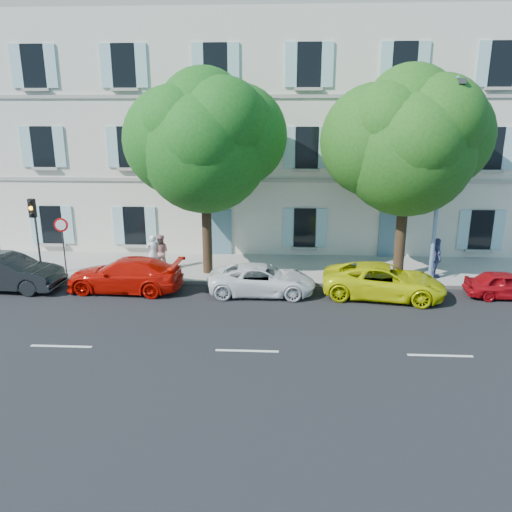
# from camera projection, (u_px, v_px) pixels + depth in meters

# --- Properties ---
(ground) EXTENTS (90.00, 90.00, 0.00)m
(ground) POSITION_uv_depth(u_px,v_px,m) (254.00, 304.00, 19.58)
(ground) COLOR black
(sidewalk) EXTENTS (36.00, 4.50, 0.15)m
(sidewalk) POSITION_uv_depth(u_px,v_px,m) (260.00, 268.00, 23.83)
(sidewalk) COLOR #A09E96
(sidewalk) RESTS_ON ground
(kerb) EXTENTS (36.00, 0.16, 0.16)m
(kerb) POSITION_uv_depth(u_px,v_px,m) (257.00, 283.00, 21.74)
(kerb) COLOR #9E998E
(kerb) RESTS_ON ground
(building) EXTENTS (28.00, 7.00, 12.00)m
(building) POSITION_uv_depth(u_px,v_px,m) (265.00, 136.00, 27.71)
(building) COLOR beige
(building) RESTS_ON ground
(car_dark_sedan) EXTENTS (4.68, 1.87, 1.52)m
(car_dark_sedan) POSITION_uv_depth(u_px,v_px,m) (7.00, 272.00, 21.02)
(car_dark_sedan) COLOR black
(car_dark_sedan) RESTS_ON ground
(car_red_coupe) EXTENTS (4.95, 2.27, 1.40)m
(car_red_coupe) POSITION_uv_depth(u_px,v_px,m) (125.00, 275.00, 20.91)
(car_red_coupe) COLOR red
(car_red_coupe) RESTS_ON ground
(car_white_coupe) EXTENTS (4.40, 2.05, 1.22)m
(car_white_coupe) POSITION_uv_depth(u_px,v_px,m) (262.00, 280.00, 20.58)
(car_white_coupe) COLOR white
(car_white_coupe) RESTS_ON ground
(car_yellow_supercar) EXTENTS (5.18, 3.00, 1.36)m
(car_yellow_supercar) POSITION_uv_depth(u_px,v_px,m) (384.00, 281.00, 20.20)
(car_yellow_supercar) COLOR #D7DB09
(car_yellow_supercar) RESTS_ON ground
(car_red_hatchback) EXTENTS (3.22, 1.35, 1.09)m
(car_red_hatchback) POSITION_uv_depth(u_px,v_px,m) (506.00, 285.00, 20.15)
(car_red_hatchback) COLOR #A80A11
(car_red_hatchback) RESTS_ON ground
(tree_left) EXTENTS (5.63, 5.63, 8.72)m
(tree_left) POSITION_uv_depth(u_px,v_px,m) (205.00, 148.00, 21.49)
(tree_left) COLOR #3A2819
(tree_left) RESTS_ON sidewalk
(tree_right) EXTENTS (5.68, 5.68, 8.74)m
(tree_right) POSITION_uv_depth(u_px,v_px,m) (408.00, 149.00, 20.98)
(tree_right) COLOR #3A2819
(tree_right) RESTS_ON sidewalk
(traffic_light) EXTENTS (0.30, 0.40, 3.51)m
(traffic_light) POSITION_uv_depth(u_px,v_px,m) (34.00, 221.00, 21.87)
(traffic_light) COLOR #383A3D
(traffic_light) RESTS_ON sidewalk
(road_sign) EXTENTS (0.62, 0.12, 2.67)m
(road_sign) POSITION_uv_depth(u_px,v_px,m) (62.00, 235.00, 21.95)
(road_sign) COLOR #383A3D
(road_sign) RESTS_ON sidewalk
(street_lamp) EXTENTS (0.41, 1.80, 8.41)m
(street_lamp) POSITION_uv_depth(u_px,v_px,m) (442.00, 171.00, 20.52)
(street_lamp) COLOR #7293BF
(street_lamp) RESTS_ON sidewalk
(pedestrian_a) EXTENTS (0.74, 0.66, 1.70)m
(pedestrian_a) POSITION_uv_depth(u_px,v_px,m) (153.00, 253.00, 23.02)
(pedestrian_a) COLOR white
(pedestrian_a) RESTS_ON sidewalk
(pedestrian_b) EXTENTS (0.84, 0.67, 1.67)m
(pedestrian_b) POSITION_uv_depth(u_px,v_px,m) (160.00, 252.00, 23.26)
(pedestrian_b) COLOR tan
(pedestrian_b) RESTS_ON sidewalk
(pedestrian_c) EXTENTS (0.50, 1.07, 1.79)m
(pedestrian_c) POSITION_uv_depth(u_px,v_px,m) (436.00, 258.00, 22.13)
(pedestrian_c) COLOR #434C7B
(pedestrian_c) RESTS_ON sidewalk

